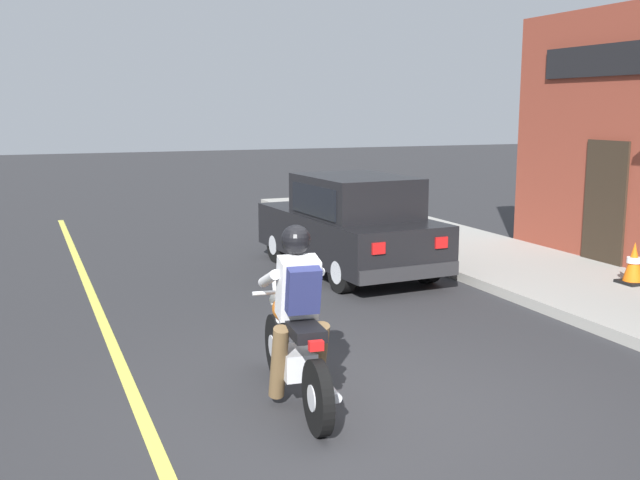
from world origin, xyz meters
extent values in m
plane|color=#2B2B2D|center=(0.00, 0.00, 0.00)|extent=(80.00, 80.00, 0.00)
cube|color=#9E9B93|center=(4.78, 3.00, 0.07)|extent=(2.60, 22.00, 0.14)
cube|color=#D1C64C|center=(-1.80, 3.00, 0.00)|extent=(0.12, 19.80, 0.01)
cube|color=#2D2319|center=(6.06, 3.85, 1.05)|extent=(0.04, 0.90, 2.10)
cylinder|color=black|center=(-0.41, 1.20, 0.31)|extent=(0.15, 0.63, 0.62)
cylinder|color=silver|center=(-0.41, 1.20, 0.31)|extent=(0.14, 0.23, 0.22)
cylinder|color=black|center=(-0.53, -0.20, 0.31)|extent=(0.15, 0.63, 0.62)
cylinder|color=silver|center=(-0.53, -0.20, 0.31)|extent=(0.14, 0.23, 0.22)
cube|color=silver|center=(-0.47, 0.45, 0.39)|extent=(0.31, 0.42, 0.24)
ellipsoid|color=orange|center=(-0.45, 0.70, 0.80)|extent=(0.35, 0.54, 0.24)
cube|color=black|center=(-0.49, 0.22, 0.76)|extent=(0.31, 0.58, 0.10)
cylinder|color=silver|center=(-0.41, 1.10, 0.62)|extent=(0.10, 0.33, 0.68)
cylinder|color=silver|center=(-0.43, 0.98, 0.91)|extent=(0.56, 0.09, 0.04)
sphere|color=silver|center=(-0.41, 1.15, 0.79)|extent=(0.16, 0.16, 0.16)
cylinder|color=silver|center=(-0.35, 0.04, 0.29)|extent=(0.13, 0.55, 0.08)
cube|color=red|center=(-0.53, -0.15, 0.73)|extent=(0.12, 0.07, 0.08)
cylinder|color=brown|center=(-0.66, 0.39, 0.43)|extent=(0.17, 0.36, 0.71)
cylinder|color=brown|center=(-0.30, 0.36, 0.43)|extent=(0.17, 0.36, 0.71)
cube|color=silver|center=(-0.48, 0.40, 1.08)|extent=(0.37, 0.36, 0.57)
cylinder|color=silver|center=(-0.65, 0.66, 1.12)|extent=(0.14, 0.53, 0.26)
cylinder|color=silver|center=(-0.26, 0.62, 1.12)|extent=(0.14, 0.53, 0.26)
sphere|color=black|center=(-0.47, 0.46, 1.49)|extent=(0.26, 0.26, 0.26)
cube|color=navy|center=(-0.49, 0.24, 1.10)|extent=(0.30, 0.26, 0.42)
cylinder|color=black|center=(1.39, 6.44, 0.30)|extent=(0.22, 0.61, 0.60)
cylinder|color=silver|center=(1.39, 6.44, 0.30)|extent=(0.22, 0.34, 0.33)
cylinder|color=black|center=(2.83, 6.53, 0.30)|extent=(0.22, 0.61, 0.60)
cylinder|color=silver|center=(2.83, 6.53, 0.30)|extent=(0.22, 0.34, 0.33)
cylinder|color=black|center=(1.54, 4.04, 0.30)|extent=(0.22, 0.61, 0.60)
cylinder|color=silver|center=(1.54, 4.04, 0.30)|extent=(0.22, 0.34, 0.33)
cylinder|color=black|center=(2.98, 4.13, 0.30)|extent=(0.22, 0.61, 0.60)
cylinder|color=silver|center=(2.98, 4.13, 0.30)|extent=(0.22, 0.34, 0.33)
cube|color=black|center=(2.18, 5.28, 0.60)|extent=(1.87, 3.79, 0.70)
cube|color=black|center=(2.20, 5.04, 1.24)|extent=(1.55, 1.99, 0.66)
cube|color=black|center=(2.14, 5.90, 1.19)|extent=(1.34, 0.43, 0.51)
cube|color=black|center=(1.47, 4.99, 1.22)|extent=(0.12, 1.52, 0.46)
cube|color=black|center=(2.92, 5.08, 1.22)|extent=(0.12, 1.52, 0.46)
cube|color=silver|center=(1.56, 7.11, 0.72)|extent=(0.24, 0.05, 0.14)
cube|color=red|center=(1.79, 3.40, 0.74)|extent=(0.20, 0.05, 0.16)
cube|color=silver|center=(2.58, 7.17, 0.72)|extent=(0.24, 0.05, 0.14)
cube|color=red|center=(2.81, 3.46, 0.74)|extent=(0.20, 0.05, 0.16)
cube|color=#28282B|center=(2.07, 7.11, 0.35)|extent=(1.61, 0.22, 0.20)
cube|color=#28282B|center=(2.30, 3.46, 0.35)|extent=(1.61, 0.22, 0.20)
cube|color=black|center=(5.37, 2.47, 0.16)|extent=(0.36, 0.36, 0.04)
cone|color=orange|center=(5.37, 2.47, 0.46)|extent=(0.28, 0.28, 0.56)
cylinder|color=white|center=(5.37, 2.47, 0.48)|extent=(0.20, 0.20, 0.08)
camera|label=1|loc=(-2.65, -5.49, 2.61)|focal=42.00mm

